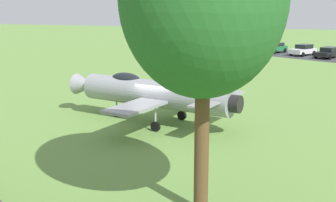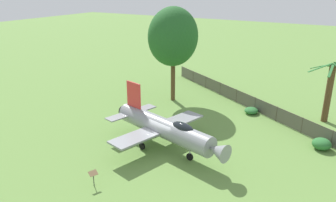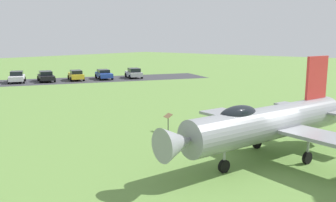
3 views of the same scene
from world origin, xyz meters
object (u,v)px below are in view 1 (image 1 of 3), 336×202
at_px(info_plaque, 201,89).
at_px(parked_car_black, 328,52).
at_px(parked_car_white, 303,50).
at_px(parked_car_green, 275,47).
at_px(display_jet, 150,92).

xyz_separation_m(info_plaque, parked_car_black, (30.43, -10.44, -0.11)).
relative_size(parked_car_white, parked_car_green, 0.98).
distance_m(parked_car_white, parked_car_green, 4.64).
bearing_deg(parked_car_green, parked_car_white, 88.55).
height_order(parked_car_white, parked_car_green, parked_car_white).
distance_m(parked_car_black, parked_car_green, 8.42).
bearing_deg(parked_car_green, info_plaque, 23.49).
bearing_deg(info_plaque, parked_car_white, -12.51).
relative_size(display_jet, parked_car_green, 2.65).
relative_size(display_jet, parked_car_black, 2.43).
xyz_separation_m(display_jet, parked_car_white, (39.63, -8.75, -1.13)).
distance_m(display_jet, parked_car_green, 42.25).
bearing_deg(parked_car_black, parked_car_white, -93.39).
bearing_deg(parked_car_green, display_jet, 22.27).
distance_m(info_plaque, parked_car_green, 34.80).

